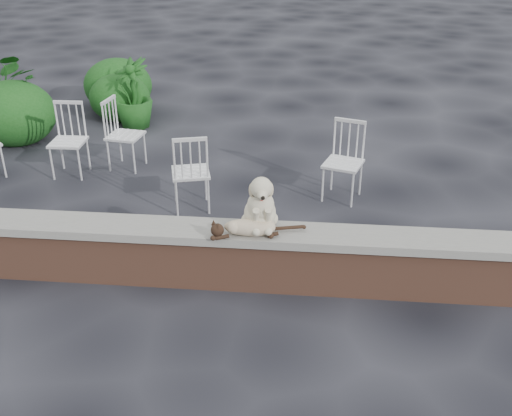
# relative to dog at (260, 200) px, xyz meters

# --- Properties ---
(ground) EXTENTS (60.00, 60.00, 0.00)m
(ground) POSITION_rel_dog_xyz_m (-0.67, -0.06, -0.86)
(ground) COLOR black
(ground) RESTS_ON ground
(brick_wall) EXTENTS (6.00, 0.30, 0.50)m
(brick_wall) POSITION_rel_dog_xyz_m (-0.67, -0.06, -0.61)
(brick_wall) COLOR brown
(brick_wall) RESTS_ON ground
(capstone) EXTENTS (6.20, 0.40, 0.08)m
(capstone) POSITION_rel_dog_xyz_m (-0.67, -0.06, -0.32)
(capstone) COLOR slate
(capstone) RESTS_ON brick_wall
(dog) EXTENTS (0.44, 0.53, 0.55)m
(dog) POSITION_rel_dog_xyz_m (0.00, 0.00, 0.00)
(dog) COLOR beige
(dog) RESTS_ON capstone
(cat) EXTENTS (1.04, 0.42, 0.17)m
(cat) POSITION_rel_dog_xyz_m (-0.08, -0.15, -0.19)
(cat) COLOR tan
(cat) RESTS_ON capstone
(chair_e) EXTENTS (0.64, 0.64, 0.94)m
(chair_e) POSITION_rel_dog_xyz_m (-2.01, 2.54, -0.39)
(chair_e) COLOR white
(chair_e) RESTS_ON ground
(chair_d) EXTENTS (0.71, 0.71, 0.94)m
(chair_d) POSITION_rel_dog_xyz_m (0.82, 1.86, -0.39)
(chair_d) COLOR white
(chair_d) RESTS_ON ground
(chair_c) EXTENTS (0.68, 0.68, 0.94)m
(chair_c) POSITION_rel_dog_xyz_m (-0.92, 1.44, -0.39)
(chair_c) COLOR white
(chair_c) RESTS_ON ground
(chair_b) EXTENTS (0.58, 0.58, 0.94)m
(chair_b) POSITION_rel_dog_xyz_m (-2.68, 2.24, -0.39)
(chair_b) COLOR white
(chair_b) RESTS_ON ground
(potted_plant_a) EXTENTS (1.25, 1.11, 1.29)m
(potted_plant_a) POSITION_rel_dog_xyz_m (-4.16, 3.76, -0.21)
(potted_plant_a) COLOR #154814
(potted_plant_a) RESTS_ON ground
(potted_plant_b) EXTENTS (0.85, 0.85, 1.08)m
(potted_plant_b) POSITION_rel_dog_xyz_m (-2.35, 4.14, -0.32)
(potted_plant_b) COLOR #154814
(potted_plant_b) RESTS_ON ground
(shrubbery) EXTENTS (2.33, 2.78, 0.97)m
(shrubbery) POSITION_rel_dog_xyz_m (-3.28, 4.20, -0.45)
(shrubbery) COLOR #154814
(shrubbery) RESTS_ON ground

